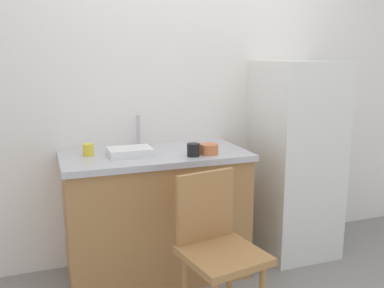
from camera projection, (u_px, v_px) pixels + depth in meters
The scene contains 10 objects.
back_wall at pixel (184, 80), 3.17m from camera, with size 4.80×0.10×2.67m, color white.
cabinet_base at pixel (156, 217), 2.93m from camera, with size 1.20×0.60×0.84m, color #A87542.
countertop at pixel (155, 155), 2.84m from camera, with size 1.24×0.64×0.04m, color #B7B7BC.
faucet at pixel (138, 131), 3.03m from camera, with size 0.02×0.02×0.22m, color #B7B7BC.
refrigerator at pixel (295, 159), 3.24m from camera, with size 0.54×0.59×1.48m, color silver.
chair at pixel (217, 246), 2.29m from camera, with size 0.47×0.47×0.89m.
dish_tray at pixel (130, 152), 2.74m from camera, with size 0.28×0.20×0.05m, color white.
terracotta_bowl at pixel (209, 149), 2.78m from camera, with size 0.12×0.12×0.07m, color #C67042.
cup_black at pixel (193, 150), 2.72m from camera, with size 0.08×0.08×0.08m, color black.
cup_yellow at pixel (88, 150), 2.74m from camera, with size 0.07×0.07×0.08m, color yellow.
Camera 1 is at (-1.03, -2.04, 1.51)m, focal length 39.43 mm.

